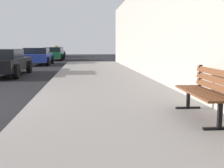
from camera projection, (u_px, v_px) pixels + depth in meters
sidewalk at (117, 103)px, 6.40m from camera, size 4.00×32.00×0.15m
building_wall at (211, 16)px, 6.35m from camera, size 0.70×32.00×4.20m
bench at (208, 89)px, 4.79m from camera, size 0.57×1.68×0.89m
car_black at (3, 62)px, 12.94m from camera, size 2.03×4.47×1.27m
car_blue at (37, 56)px, 20.53m from camera, size 2.06×4.29×1.27m
car_green at (53, 54)px, 27.04m from camera, size 2.03×4.31×1.27m
car_red at (57, 52)px, 34.75m from camera, size 1.95×4.17×1.43m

